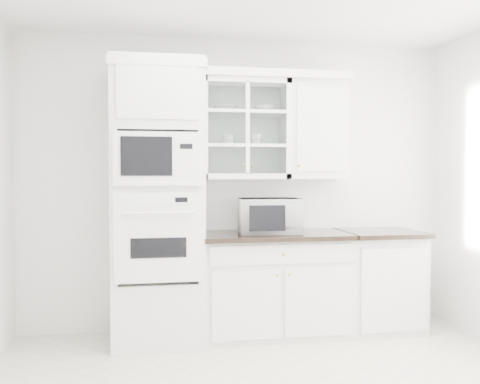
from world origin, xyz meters
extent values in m
cube|color=white|center=(0.00, 1.74, 1.35)|extent=(4.00, 0.02, 2.70)
cube|color=silver|center=(-0.75, 1.43, 1.20)|extent=(0.76, 0.65, 2.40)
cube|color=white|center=(-0.75, 1.09, 0.94)|extent=(0.70, 0.03, 0.72)
cube|color=black|center=(-0.75, 1.07, 0.86)|extent=(0.44, 0.01, 0.16)
cube|color=white|center=(-0.75, 1.09, 1.56)|extent=(0.70, 0.03, 0.43)
cube|color=black|center=(-0.84, 1.07, 1.58)|extent=(0.40, 0.01, 0.31)
cube|color=silver|center=(0.28, 1.45, 0.44)|extent=(1.30, 0.60, 0.88)
cube|color=#322215|center=(0.28, 1.42, 0.90)|extent=(1.32, 0.67, 0.04)
cube|color=silver|center=(1.28, 1.45, 0.44)|extent=(0.70, 0.60, 0.88)
cube|color=#322215|center=(1.28, 1.42, 0.90)|extent=(0.72, 0.67, 0.04)
cube|color=silver|center=(0.03, 1.58, 1.85)|extent=(0.80, 0.33, 0.90)
cube|color=silver|center=(0.03, 1.58, 1.70)|extent=(0.74, 0.29, 0.02)
cube|color=silver|center=(0.03, 1.58, 2.00)|extent=(0.74, 0.29, 0.02)
cube|color=silver|center=(0.71, 1.58, 1.85)|extent=(0.55, 0.33, 0.90)
cube|color=white|center=(-0.07, 1.56, 2.33)|extent=(2.14, 0.38, 0.07)
imported|color=white|center=(0.22, 1.41, 1.08)|extent=(0.57, 0.49, 0.31)
imported|color=white|center=(-0.14, 1.60, 2.04)|extent=(0.26, 0.26, 0.05)
imported|color=white|center=(0.22, 1.58, 2.04)|extent=(0.22, 0.22, 0.06)
imported|color=white|center=(-0.12, 1.59, 1.75)|extent=(0.13, 0.13, 0.09)
imported|color=white|center=(0.13, 1.57, 1.76)|extent=(0.11, 0.11, 0.10)
camera|label=1|loc=(-0.78, -2.98, 1.44)|focal=38.00mm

